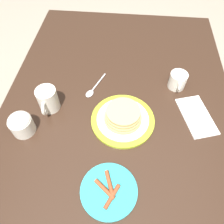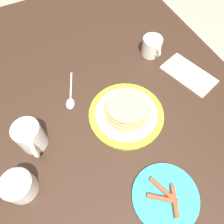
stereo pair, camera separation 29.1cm
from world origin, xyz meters
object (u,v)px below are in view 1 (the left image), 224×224
(side_plate_bacon, at_px, (110,191))
(creamer_pitcher, at_px, (178,80))
(pancake_plate, at_px, (123,117))
(sugar_bowl, at_px, (21,124))
(napkin, at_px, (196,116))
(spoon, at_px, (93,90))
(coffee_mug, at_px, (48,99))

(side_plate_bacon, distance_m, creamer_pitcher, 0.56)
(pancake_plate, xyz_separation_m, sugar_bowl, (0.08, -0.38, 0.02))
(napkin, height_order, spoon, spoon)
(creamer_pitcher, bearing_deg, spoon, -80.65)
(coffee_mug, relative_size, sugar_bowl, 1.20)
(side_plate_bacon, distance_m, coffee_mug, 0.43)
(sugar_bowl, height_order, napkin, sugar_bowl)
(sugar_bowl, relative_size, spoon, 0.62)
(pancake_plate, relative_size, coffee_mug, 2.18)
(pancake_plate, bearing_deg, creamer_pitcher, 133.19)
(coffee_mug, bearing_deg, sugar_bowl, -30.13)
(spoon, bearing_deg, napkin, 77.03)
(napkin, bearing_deg, side_plate_bacon, -44.20)
(side_plate_bacon, bearing_deg, pancake_plate, 175.21)
(sugar_bowl, bearing_deg, napkin, 100.95)
(sugar_bowl, xyz_separation_m, spoon, (-0.23, 0.23, -0.04))
(spoon, bearing_deg, pancake_plate, 43.49)
(coffee_mug, height_order, sugar_bowl, coffee_mug)
(side_plate_bacon, distance_m, spoon, 0.45)
(side_plate_bacon, xyz_separation_m, sugar_bowl, (-0.20, -0.36, 0.04))
(creamer_pitcher, relative_size, spoon, 0.71)
(pancake_plate, xyz_separation_m, spoon, (-0.15, -0.14, -0.02))
(pancake_plate, xyz_separation_m, creamer_pitcher, (-0.21, 0.23, 0.01))
(coffee_mug, distance_m, spoon, 0.20)
(pancake_plate, xyz_separation_m, coffee_mug, (-0.04, -0.31, 0.03))
(side_plate_bacon, relative_size, coffee_mug, 1.62)
(napkin, bearing_deg, coffee_mug, -89.18)
(coffee_mug, distance_m, creamer_pitcher, 0.56)
(side_plate_bacon, height_order, creamer_pitcher, creamer_pitcher)
(creamer_pitcher, distance_m, napkin, 0.18)
(creamer_pitcher, height_order, spoon, creamer_pitcher)
(side_plate_bacon, height_order, sugar_bowl, sugar_bowl)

